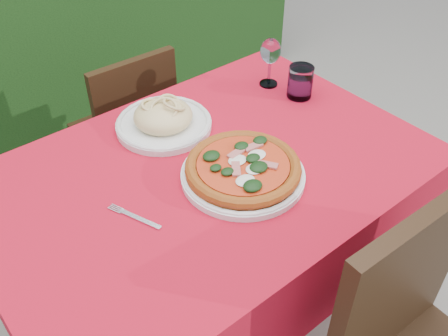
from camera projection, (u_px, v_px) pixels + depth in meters
ground at (212, 318)px, 1.89m from camera, size 60.00×60.00×0.00m
dining_table at (208, 206)px, 1.51m from camera, size 1.26×0.86×0.75m
chair_far at (130, 126)px, 2.08m from camera, size 0.36×0.36×0.79m
pizza_plate at (243, 170)px, 1.36m from camera, size 0.39×0.39×0.06m
pasta_plate at (163, 119)px, 1.54m from camera, size 0.30×0.30×0.08m
water_glass at (300, 83)px, 1.67m from camera, size 0.08×0.08×0.11m
wine_glass at (270, 53)px, 1.68m from camera, size 0.07×0.07×0.17m
fork at (140, 219)px, 1.25m from camera, size 0.08×0.17×0.00m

